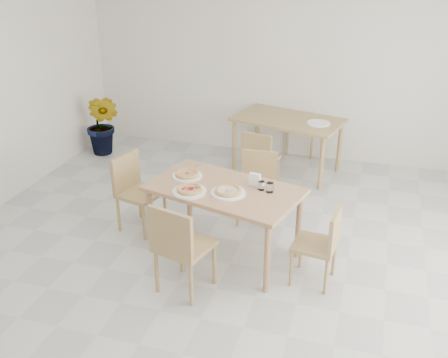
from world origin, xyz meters
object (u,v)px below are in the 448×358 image
(chair_north, at_px, (257,182))
(plate_margherita, at_px, (187,176))
(pizza_pepperoni, at_px, (189,189))
(chair_south, at_px, (179,244))
(plate_empty, at_px, (319,123))
(potted_plant, at_px, (103,125))
(napkin_holder, at_px, (255,180))
(tumbler_b, at_px, (261,186))
(pizza_margherita, at_px, (187,174))
(chair_west, at_px, (135,187))
(plate_pepperoni, at_px, (190,192))
(tumbler_a, at_px, (270,187))
(second_table, at_px, (288,125))
(chair_back_s, at_px, (259,157))
(pizza_mushroom, at_px, (228,191))
(main_table, at_px, (224,196))
(chair_east, at_px, (323,241))
(plate_mushroom, at_px, (228,193))
(chair_back_n, at_px, (306,119))

(chair_north, xyz_separation_m, plate_margherita, (-0.57, -0.69, 0.30))
(pizza_pepperoni, bearing_deg, chair_south, -79.70)
(plate_empty, height_order, potted_plant, potted_plant)
(napkin_holder, bearing_deg, tumbler_b, -28.61)
(tumbler_b, bearing_deg, pizza_margherita, 174.72)
(chair_west, bearing_deg, plate_pepperoni, -103.93)
(potted_plant, bearing_deg, plate_margherita, -43.51)
(pizza_margherita, distance_m, napkin_holder, 0.71)
(tumbler_a, bearing_deg, second_table, 96.06)
(plate_margherita, xyz_separation_m, chair_back_s, (0.42, 1.42, -0.30))
(tumbler_b, bearing_deg, chair_south, -124.14)
(chair_south, relative_size, chair_west, 1.05)
(plate_margherita, relative_size, pizza_mushroom, 0.92)
(chair_south, distance_m, plate_pepperoni, 0.60)
(tumbler_b, height_order, second_table, tumbler_b)
(chair_west, height_order, pizza_mushroom, chair_west)
(main_table, relative_size, plate_margherita, 5.32)
(chair_east, distance_m, pizza_mushroom, 0.99)
(chair_north, height_order, tumbler_a, tumbler_a)
(main_table, bearing_deg, napkin_holder, 38.94)
(main_table, xyz_separation_m, plate_empty, (0.63, 2.19, 0.09))
(plate_mushroom, xyz_separation_m, chair_back_n, (0.26, 3.20, -0.25))
(tumbler_a, bearing_deg, chair_back_s, 106.75)
(tumbler_a, bearing_deg, plate_margherita, 173.43)
(chair_north, xyz_separation_m, napkin_holder, (0.13, -0.71, 0.35))
(plate_margherita, height_order, chair_back_n, chair_back_n)
(tumbler_b, bearing_deg, napkin_holder, 144.44)
(main_table, relative_size, chair_east, 2.10)
(pizza_mushroom, bearing_deg, chair_north, 85.92)
(plate_mushroom, relative_size, plate_empty, 1.10)
(plate_mushroom, height_order, plate_pepperoni, same)
(chair_north, xyz_separation_m, pizza_pepperoni, (-0.43, -1.02, 0.32))
(chair_north, xyz_separation_m, tumbler_b, (0.21, -0.76, 0.33))
(chair_north, relative_size, pizza_mushroom, 2.40)
(chair_back_n, bearing_deg, chair_back_s, -95.58)
(chair_south, bearing_deg, napkin_holder, -103.68)
(chair_south, distance_m, napkin_holder, 1.02)
(plate_empty, bearing_deg, chair_south, -105.53)
(chair_north, relative_size, tumbler_a, 8.39)
(chair_west, distance_m, chair_east, 2.15)
(pizza_pepperoni, bearing_deg, pizza_margherita, 113.98)
(chair_south, height_order, chair_east, chair_south)
(plate_pepperoni, xyz_separation_m, tumbler_b, (0.64, 0.26, 0.03))
(chair_back_s, bearing_deg, chair_back_n, -93.75)
(pizza_mushroom, bearing_deg, chair_east, -5.86)
(plate_mushroom, distance_m, tumbler_a, 0.40)
(chair_south, bearing_deg, tumbler_a, -114.59)
(main_table, height_order, plate_margherita, plate_margherita)
(tumbler_b, relative_size, chair_back_s, 0.11)
(chair_west, xyz_separation_m, potted_plant, (-1.40, 1.84, -0.03))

